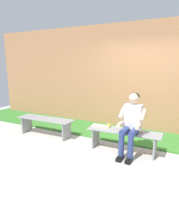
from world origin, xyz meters
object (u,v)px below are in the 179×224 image
Objects in this scene: bench_near at (124,136)px; bench_far at (45,123)px; person_seated at (131,122)px; book_open at (101,126)px; apple at (109,125)px.

bench_far is (2.10, 0.00, -0.00)m from bench_near.
book_open is (0.72, -0.15, -0.23)m from person_seated.
bench_far is at bearing 2.32° from apple.
bench_near is at bearing 169.37° from apple.
bench_near and bench_far have the same top height.
bench_far is 1.56m from book_open.
bench_near is 18.35× the size of apple.
bench_near is 1.01× the size of bench_far.
person_seated is at bearing 177.46° from bench_far.
bench_far is 3.66× the size of book_open.
person_seated is at bearing 162.60° from apple.
bench_far is 1.21× the size of person_seated.
person_seated is at bearing 149.62° from bench_near.
person_seated reaches higher than bench_near.
bench_near is at bearing -30.38° from person_seated.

